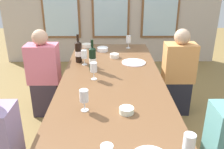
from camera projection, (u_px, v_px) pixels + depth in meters
The scene contains 16 objects.
ground_plane at pixel (112, 149), 2.62m from camera, with size 12.00×12.00×0.00m, color olive.
dining_table at pixel (112, 91), 2.35m from camera, with size 1.01×2.83×0.74m.
white_plate_1 at pixel (134, 62), 2.90m from camera, with size 0.28×0.28×0.01m, color white.
wine_bottle_0 at pixel (93, 58), 2.64m from camera, with size 0.08×0.08×0.34m.
wine_bottle_1 at pixel (78, 52), 2.88m from camera, with size 0.08×0.08×0.33m.
tasting_bowl_0 at pixel (87, 45), 3.49m from camera, with size 0.13×0.13×0.05m, color white.
tasting_bowl_1 at pixel (103, 49), 3.32m from camera, with size 0.15×0.15×0.05m, color white.
tasting_bowl_2 at pixel (127, 110), 1.87m from camera, with size 0.11×0.11×0.04m, color white.
tasting_bowl_3 at pixel (114, 56), 3.07m from camera, with size 0.11×0.11×0.05m, color white.
wine_glass_0 at pixel (189, 143), 1.36m from camera, with size 0.07×0.07×0.17m.
wine_glass_1 at pixel (94, 68), 2.42m from camera, with size 0.07×0.07×0.17m.
wine_glass_2 at pixel (84, 97), 1.87m from camera, with size 0.07×0.07×0.17m.
wine_glass_4 at pixel (128, 40), 3.42m from camera, with size 0.07×0.07×0.17m.
wine_glass_5 at pixel (84, 55), 2.80m from camera, with size 0.07×0.07×0.17m.
seated_person_0 at pixel (44, 76), 3.08m from camera, with size 0.38×0.24×1.11m.
seated_person_1 at pixel (178, 75), 3.12m from camera, with size 0.38×0.24×1.11m.
Camera 1 is at (-0.02, -2.11, 1.73)m, focal length 39.78 mm.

